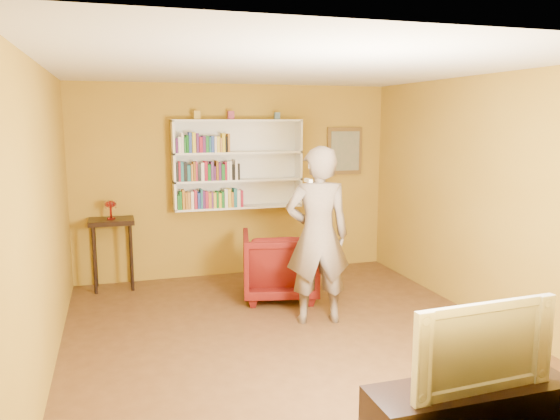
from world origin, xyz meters
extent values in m
cube|color=#4F3119|center=(0.00, 0.00, -0.06)|extent=(5.30, 5.80, 0.12)
cube|color=olive|center=(0.00, 2.52, 1.35)|extent=(5.30, 0.04, 2.70)
cube|color=olive|center=(0.00, -2.52, 1.35)|extent=(5.30, 0.04, 2.70)
cube|color=olive|center=(-2.27, 0.00, 1.35)|extent=(0.04, 5.80, 2.70)
cube|color=olive|center=(2.27, 0.00, 1.35)|extent=(0.04, 5.80, 2.70)
cube|color=white|center=(0.00, 0.00, 2.73)|extent=(5.30, 5.80, 0.06)
cube|color=white|center=(0.00, 2.48, 1.60)|extent=(1.80, 0.03, 1.20)
cube|color=white|center=(-0.89, 2.35, 1.60)|extent=(0.03, 0.28, 1.20)
cube|color=white|center=(0.89, 2.35, 1.60)|extent=(0.03, 0.28, 1.20)
cube|color=white|center=(0.00, 2.35, 1.00)|extent=(1.80, 0.28, 0.03)
cube|color=white|center=(0.00, 2.35, 1.38)|extent=(1.80, 0.28, 0.03)
cube|color=white|center=(0.00, 2.35, 1.76)|extent=(1.80, 0.28, 0.03)
cube|color=white|center=(0.00, 2.35, 2.20)|extent=(1.80, 0.28, 0.03)
cube|color=#176921|center=(-0.85, 2.29, 1.11)|extent=(0.03, 0.14, 0.20)
cube|color=#176921|center=(-0.82, 2.30, 1.14)|extent=(0.03, 0.16, 0.24)
cube|color=#B97325|center=(-0.78, 2.29, 1.15)|extent=(0.03, 0.15, 0.27)
cube|color=#B97325|center=(-0.74, 2.30, 1.13)|extent=(0.03, 0.16, 0.23)
cube|color=#B97325|center=(-0.71, 2.31, 1.13)|extent=(0.03, 0.18, 0.23)
cube|color=white|center=(-0.66, 2.30, 1.13)|extent=(0.04, 0.17, 0.24)
cube|color=#A31933|center=(-0.62, 2.30, 1.14)|extent=(0.04, 0.15, 0.25)
cube|color=#233DA0|center=(-0.57, 2.31, 1.12)|extent=(0.04, 0.19, 0.22)
cube|color=#236F80|center=(-0.53, 2.30, 1.15)|extent=(0.02, 0.17, 0.27)
cube|color=#522062|center=(-0.50, 2.31, 1.13)|extent=(0.03, 0.17, 0.24)
cube|color=#A31933|center=(-0.46, 2.30, 1.13)|extent=(0.04, 0.17, 0.23)
cube|color=#B97325|center=(-0.42, 2.30, 1.12)|extent=(0.04, 0.16, 0.22)
cube|color=#522062|center=(-0.39, 2.31, 1.12)|extent=(0.02, 0.18, 0.22)
cube|color=yellow|center=(-0.36, 2.30, 1.12)|extent=(0.04, 0.16, 0.21)
cube|color=#176921|center=(-0.32, 2.29, 1.13)|extent=(0.03, 0.14, 0.23)
cube|color=yellow|center=(-0.28, 2.31, 1.12)|extent=(0.04, 0.17, 0.20)
cube|color=#176921|center=(-0.24, 2.31, 1.13)|extent=(0.04, 0.18, 0.22)
cube|color=white|center=(-0.20, 2.31, 1.14)|extent=(0.04, 0.18, 0.26)
cube|color=yellow|center=(-0.15, 2.31, 1.14)|extent=(0.04, 0.18, 0.26)
cube|color=#B97325|center=(-0.11, 2.30, 1.12)|extent=(0.03, 0.15, 0.21)
cube|color=#236F80|center=(-0.07, 2.30, 1.14)|extent=(0.04, 0.16, 0.26)
cube|color=white|center=(-0.02, 2.31, 1.13)|extent=(0.04, 0.19, 0.24)
cube|color=#A31933|center=(0.02, 2.31, 1.13)|extent=(0.04, 0.18, 0.23)
cube|color=black|center=(-0.85, 2.30, 1.52)|extent=(0.02, 0.16, 0.26)
cube|color=#A31933|center=(-0.82, 2.29, 1.53)|extent=(0.02, 0.14, 0.27)
cube|color=#236F80|center=(-0.79, 2.30, 1.52)|extent=(0.04, 0.15, 0.26)
cube|color=black|center=(-0.74, 2.31, 1.52)|extent=(0.04, 0.19, 0.25)
cube|color=#236F80|center=(-0.70, 2.31, 1.50)|extent=(0.04, 0.18, 0.22)
cube|color=#B97325|center=(-0.65, 2.29, 1.51)|extent=(0.03, 0.14, 0.23)
cube|color=#8C5719|center=(-0.62, 2.31, 1.52)|extent=(0.03, 0.18, 0.26)
cube|color=#A31933|center=(-0.59, 2.29, 1.52)|extent=(0.02, 0.14, 0.26)
cube|color=black|center=(-0.56, 2.29, 1.51)|extent=(0.04, 0.14, 0.23)
cube|color=white|center=(-0.51, 2.30, 1.52)|extent=(0.04, 0.16, 0.25)
cube|color=#A31933|center=(-0.47, 2.30, 1.53)|extent=(0.04, 0.17, 0.26)
cube|color=#176921|center=(-0.42, 2.29, 1.50)|extent=(0.04, 0.14, 0.22)
cube|color=#522062|center=(-0.38, 2.31, 1.52)|extent=(0.03, 0.18, 0.26)
cube|color=#522062|center=(-0.35, 2.31, 1.49)|extent=(0.02, 0.18, 0.19)
cube|color=#8C5719|center=(-0.31, 2.31, 1.53)|extent=(0.03, 0.18, 0.26)
cube|color=#522062|center=(-0.28, 2.29, 1.52)|extent=(0.03, 0.14, 0.24)
cube|color=#176921|center=(-0.23, 2.31, 1.50)|extent=(0.04, 0.19, 0.22)
cube|color=#A31933|center=(-0.19, 2.31, 1.52)|extent=(0.03, 0.18, 0.25)
cube|color=white|center=(-0.17, 2.31, 1.52)|extent=(0.02, 0.18, 0.26)
cube|color=white|center=(-0.13, 2.29, 1.52)|extent=(0.03, 0.14, 0.26)
cube|color=black|center=(-0.09, 2.31, 1.50)|extent=(0.04, 0.17, 0.21)
cube|color=white|center=(-0.05, 2.31, 1.53)|extent=(0.03, 0.19, 0.27)
cube|color=black|center=(-0.02, 2.30, 1.50)|extent=(0.03, 0.16, 0.22)
cube|color=#522062|center=(-0.85, 2.29, 1.87)|extent=(0.03, 0.15, 0.19)
cube|color=white|center=(-0.81, 2.30, 1.88)|extent=(0.04, 0.15, 0.21)
cube|color=white|center=(-0.77, 2.31, 1.91)|extent=(0.03, 0.18, 0.26)
cube|color=#176921|center=(-0.74, 2.30, 1.88)|extent=(0.02, 0.16, 0.21)
cube|color=#176921|center=(-0.71, 2.31, 1.89)|extent=(0.03, 0.19, 0.23)
cube|color=#233DA0|center=(-0.67, 2.30, 1.91)|extent=(0.04, 0.16, 0.27)
cube|color=yellow|center=(-0.62, 2.29, 1.91)|extent=(0.04, 0.14, 0.27)
cube|color=#522062|center=(-0.57, 2.30, 1.90)|extent=(0.04, 0.15, 0.26)
cube|color=#A31933|center=(-0.53, 2.31, 1.88)|extent=(0.04, 0.17, 0.21)
cube|color=#522062|center=(-0.48, 2.31, 1.88)|extent=(0.04, 0.19, 0.22)
cube|color=#176921|center=(-0.44, 2.31, 1.88)|extent=(0.04, 0.18, 0.22)
cube|color=#236F80|center=(-0.41, 2.29, 1.88)|extent=(0.02, 0.14, 0.21)
cube|color=#233DA0|center=(-0.37, 2.29, 1.88)|extent=(0.04, 0.14, 0.22)
cube|color=white|center=(-0.33, 2.31, 1.88)|extent=(0.03, 0.17, 0.21)
cube|color=yellow|center=(-0.29, 2.30, 1.88)|extent=(0.04, 0.17, 0.21)
cube|color=#B97325|center=(-0.26, 2.31, 1.87)|extent=(0.02, 0.19, 0.19)
cube|color=yellow|center=(-0.22, 2.29, 1.90)|extent=(0.04, 0.14, 0.26)
cube|color=black|center=(-0.18, 2.31, 1.88)|extent=(0.03, 0.19, 0.21)
cube|color=#B97325|center=(-0.15, 2.31, 1.90)|extent=(0.03, 0.17, 0.25)
cube|color=gold|center=(-0.56, 2.35, 2.27)|extent=(0.08, 0.08, 0.11)
cube|color=#8F2F4C|center=(-0.09, 2.35, 2.27)|extent=(0.08, 0.08, 0.11)
cube|color=slate|center=(0.56, 2.35, 2.26)|extent=(0.07, 0.07, 0.10)
cube|color=brown|center=(1.65, 2.46, 1.75)|extent=(0.55, 0.04, 0.70)
cube|color=gray|center=(1.65, 2.44, 1.75)|extent=(0.45, 0.02, 0.58)
cylinder|color=black|center=(-1.95, 2.08, 0.44)|extent=(0.04, 0.04, 0.87)
cylinder|color=black|center=(-1.49, 2.08, 0.44)|extent=(0.04, 0.04, 0.87)
cylinder|color=black|center=(-1.95, 2.42, 0.44)|extent=(0.04, 0.04, 0.87)
cylinder|color=black|center=(-1.49, 2.42, 0.44)|extent=(0.04, 0.04, 0.87)
cube|color=black|center=(-1.72, 2.25, 0.90)|extent=(0.57, 0.44, 0.06)
cylinder|color=maroon|center=(-1.72, 2.25, 0.95)|extent=(0.10, 0.10, 0.02)
cylinder|color=maroon|center=(-1.72, 2.25, 1.02)|extent=(0.03, 0.03, 0.13)
ellipsoid|color=maroon|center=(-1.72, 2.25, 1.13)|extent=(0.14, 0.14, 0.09)
cylinder|color=beige|center=(-1.65, 2.25, 1.13)|extent=(0.01, 0.01, 0.10)
cylinder|color=beige|center=(-1.66, 2.29, 1.13)|extent=(0.01, 0.01, 0.10)
cylinder|color=beige|center=(-1.70, 2.32, 1.13)|extent=(0.01, 0.01, 0.10)
cylinder|color=beige|center=(-1.74, 2.32, 1.13)|extent=(0.01, 0.01, 0.10)
cylinder|color=beige|center=(-1.78, 2.29, 1.13)|extent=(0.01, 0.01, 0.10)
cylinder|color=beige|center=(-1.79, 2.25, 1.13)|extent=(0.01, 0.01, 0.10)
cylinder|color=beige|center=(-1.78, 2.21, 1.13)|extent=(0.01, 0.01, 0.10)
cylinder|color=beige|center=(-1.74, 2.18, 1.13)|extent=(0.01, 0.01, 0.10)
cylinder|color=beige|center=(-1.70, 2.18, 1.13)|extent=(0.01, 0.01, 0.10)
cylinder|color=beige|center=(-1.66, 2.21, 1.13)|extent=(0.01, 0.01, 0.10)
imported|color=#450406|center=(0.27, 1.27, 0.42)|extent=(1.08, 1.10, 0.84)
imported|color=#6A5B4E|center=(0.43, 0.35, 0.97)|extent=(0.77, 0.57, 1.94)
cube|color=white|center=(0.22, 0.11, 1.60)|extent=(0.04, 0.15, 0.04)
imported|color=black|center=(0.51, -2.25, 0.80)|extent=(1.04, 0.19, 0.60)
camera|label=1|loc=(-1.65, -5.06, 2.21)|focal=35.00mm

